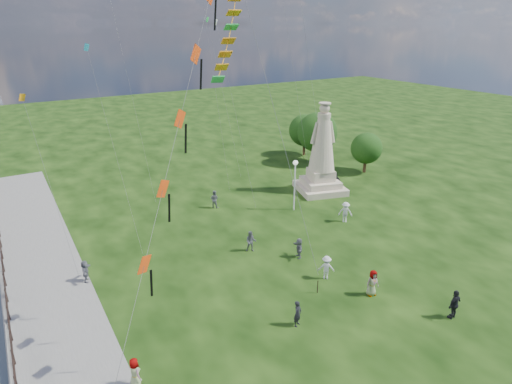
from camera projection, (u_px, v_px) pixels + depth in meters
waterfront at (33, 326)px, 24.23m from camera, size 200.00×200.00×1.51m
statue at (322, 159)px, 42.35m from camera, size 5.46×5.46×8.95m
lamppost at (295, 175)px, 37.90m from camera, size 0.44×0.44×4.74m
tree_row at (322, 135)px, 51.34m from camera, size 6.75×12.92×6.23m
person_0 at (298, 314)px, 23.88m from camera, size 0.69×0.60×1.59m
person_1 at (251, 241)px, 31.73m from camera, size 0.94×0.84×1.64m
person_2 at (326, 267)px, 28.33m from camera, size 1.19×1.10×1.66m
person_3 at (455, 304)px, 24.46m from camera, size 1.13×0.64×1.85m
person_4 at (372, 283)px, 26.57m from camera, size 0.92×0.65×1.74m
person_5 at (86, 272)px, 27.90m from camera, size 1.07×1.53×1.52m
person_7 at (214, 199)px, 39.35m from camera, size 0.91×0.95×1.68m
person_8 at (345, 212)px, 36.48m from camera, size 1.29×1.20×1.82m
person_9 at (336, 182)px, 43.40m from camera, size 1.14×1.14×1.83m
person_10 at (135, 375)px, 19.75m from camera, size 0.63×0.85×1.57m
person_11 at (299, 248)px, 30.96m from camera, size 1.00×1.53×1.52m
red_kite_train at (187, 96)px, 20.12m from camera, size 11.03×9.35×20.50m
small_kites at (199, 40)px, 38.14m from camera, size 27.52×16.88×28.20m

